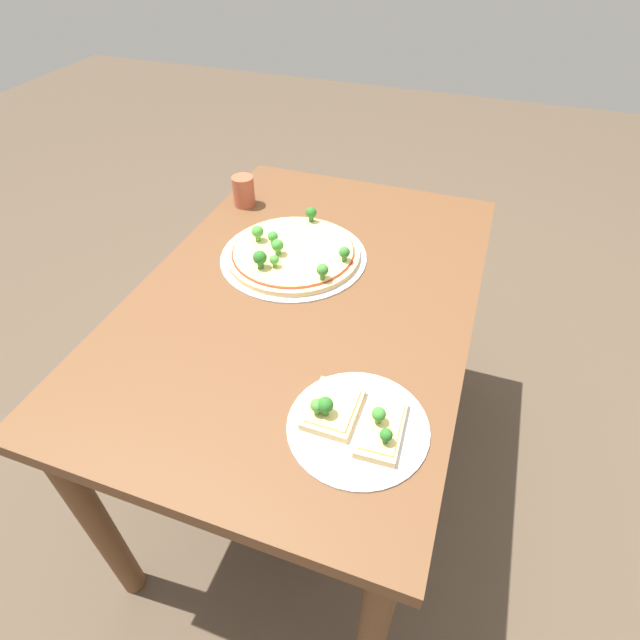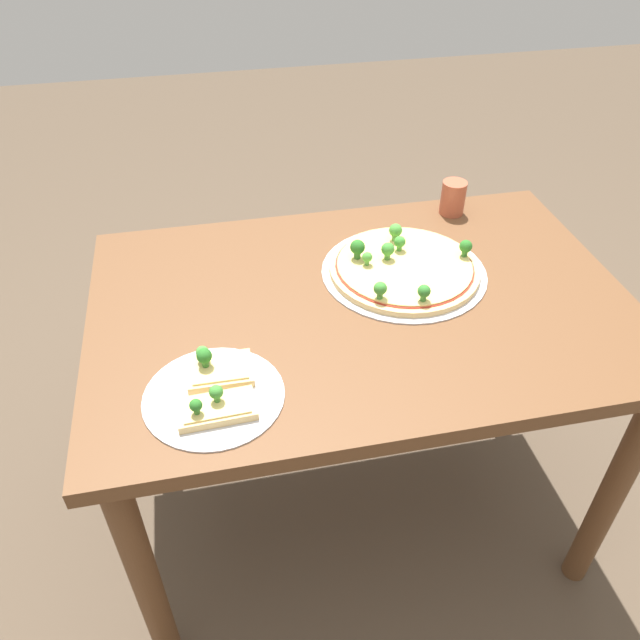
# 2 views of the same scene
# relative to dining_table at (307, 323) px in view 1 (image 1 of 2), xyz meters

# --- Properties ---
(ground_plane) EXTENTS (8.00, 8.00, 0.00)m
(ground_plane) POSITION_rel_dining_table_xyz_m (0.00, 0.00, -0.65)
(ground_plane) COLOR brown
(dining_table) EXTENTS (1.19, 0.80, 0.76)m
(dining_table) POSITION_rel_dining_table_xyz_m (0.00, 0.00, 0.00)
(dining_table) COLOR brown
(dining_table) RESTS_ON ground_plane
(pizza_tray_whole) EXTENTS (0.38, 0.38, 0.07)m
(pizza_tray_whole) POSITION_rel_dining_table_xyz_m (0.12, 0.08, 0.12)
(pizza_tray_whole) COLOR silver
(pizza_tray_whole) RESTS_ON dining_table
(pizza_tray_slice) EXTENTS (0.26, 0.26, 0.06)m
(pizza_tray_slice) POSITION_rel_dining_table_xyz_m (-0.34, -0.22, 0.12)
(pizza_tray_slice) COLOR silver
(pizza_tray_slice) RESTS_ON dining_table
(drinking_cup) EXTENTS (0.06, 0.06, 0.09)m
(drinking_cup) POSITION_rel_dining_table_xyz_m (0.33, 0.32, 0.15)
(drinking_cup) COLOR #AD5138
(drinking_cup) RESTS_ON dining_table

